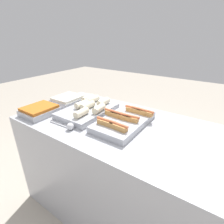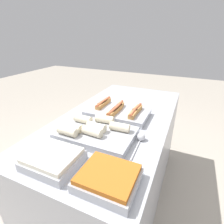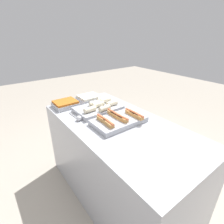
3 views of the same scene
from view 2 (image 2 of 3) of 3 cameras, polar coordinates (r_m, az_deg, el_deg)
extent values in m
plane|color=#ADA393|center=(2.08, 1.38, -24.90)|extent=(12.00, 12.00, 0.00)
cube|color=#A8AAB2|center=(1.75, 1.54, -14.98)|extent=(1.75, 0.87, 0.93)
cube|color=#A8AAB2|center=(1.49, 1.72, -0.34)|extent=(0.30, 0.52, 0.05)
cube|color=tan|center=(1.39, 0.20, -0.33)|extent=(0.13, 0.05, 0.04)
cylinder|color=#D66B42|center=(1.38, 0.21, 0.43)|extent=(0.15, 0.03, 0.02)
cube|color=tan|center=(1.52, 2.39, 1.91)|extent=(0.13, 0.05, 0.04)
cylinder|color=#D66B42|center=(1.51, 2.40, 2.62)|extent=(0.15, 0.03, 0.02)
cube|color=tan|center=(1.62, -2.15, 3.41)|extent=(0.13, 0.05, 0.04)
cylinder|color=#D66B42|center=(1.61, -2.16, 4.08)|extent=(0.15, 0.03, 0.02)
cube|color=tan|center=(1.47, 1.77, 1.24)|extent=(0.13, 0.05, 0.04)
cylinder|color=#D66B42|center=(1.47, 1.78, 1.96)|extent=(0.15, 0.03, 0.02)
cube|color=tan|center=(1.38, 6.85, -0.67)|extent=(0.13, 0.05, 0.04)
cylinder|color=#D66B42|center=(1.37, 6.90, 0.10)|extent=(0.15, 0.03, 0.02)
cube|color=tan|center=(1.53, -3.76, 2.15)|extent=(0.13, 0.05, 0.04)
cylinder|color=#D66B42|center=(1.53, -3.78, 2.85)|extent=(0.15, 0.02, 0.02)
cube|color=tan|center=(1.47, 8.22, 0.90)|extent=(0.13, 0.05, 0.04)
cylinder|color=#D66B42|center=(1.46, 8.27, 1.62)|extent=(0.15, 0.03, 0.02)
cube|color=tan|center=(1.58, -2.93, 2.80)|extent=(0.13, 0.05, 0.04)
cylinder|color=#D66B42|center=(1.57, -2.95, 3.49)|extent=(0.15, 0.03, 0.02)
cube|color=tan|center=(1.43, 0.88, 0.50)|extent=(0.13, 0.05, 0.04)
cylinder|color=#D66B42|center=(1.42, 0.89, 1.24)|extent=(0.15, 0.02, 0.02)
cube|color=#A8AAB2|center=(1.20, -5.10, -7.08)|extent=(0.33, 0.51, 0.05)
cylinder|color=beige|center=(1.12, -6.47, -6.33)|extent=(0.07, 0.14, 0.06)
cylinder|color=beige|center=(1.20, -12.64, -4.76)|extent=(0.07, 0.14, 0.06)
cylinder|color=beige|center=(1.29, -9.45, -2.27)|extent=(0.06, 0.13, 0.06)
cylinder|color=beige|center=(1.17, -5.23, -4.82)|extent=(0.07, 0.14, 0.06)
cylinder|color=beige|center=(1.17, 2.55, -4.92)|extent=(0.06, 0.14, 0.06)
cylinder|color=beige|center=(1.15, -14.34, -6.07)|extent=(0.06, 0.13, 0.06)
cylinder|color=beige|center=(1.27, -2.63, -2.30)|extent=(0.07, 0.14, 0.06)
cube|color=#A8AAB2|center=(0.87, -1.23, -21.32)|extent=(0.24, 0.28, 0.05)
cube|color=#B7601E|center=(0.85, -1.26, -19.58)|extent=(0.22, 0.25, 0.02)
cube|color=#A8AAB2|center=(1.02, -18.54, -14.89)|extent=(0.24, 0.28, 0.05)
cube|color=silver|center=(1.00, -18.83, -13.24)|extent=(0.22, 0.25, 0.02)
cylinder|color=silver|center=(1.10, 7.85, -11.87)|extent=(0.23, 0.02, 0.01)
sphere|color=silver|center=(1.17, 9.54, -7.97)|extent=(0.05, 0.05, 0.05)
camera|label=1|loc=(1.93, 42.62, 18.23)|focal=28.00mm
camera|label=3|loc=(2.47, 38.38, 23.75)|focal=28.00mm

